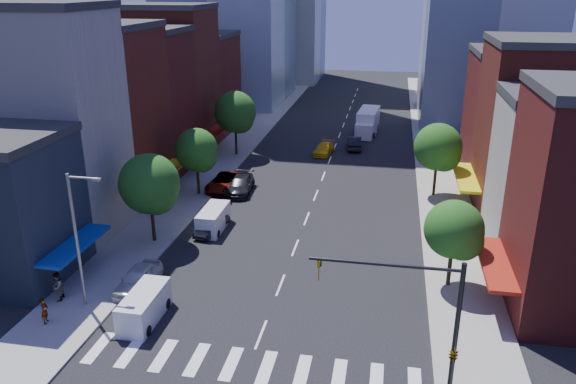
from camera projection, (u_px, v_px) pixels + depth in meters
name	position (u px, v px, depth m)	size (l,w,h in m)	color
ground	(261.00, 335.00, 33.76)	(220.00, 220.00, 0.00)	black
sidewalk_left	(237.00, 145.00, 72.71)	(5.00, 120.00, 0.15)	gray
sidewalk_right	(435.00, 156.00, 68.42)	(5.00, 120.00, 0.15)	gray
crosswalk	(249.00, 366.00, 30.99)	(19.00, 3.00, 0.01)	silver
bldg_left_1	(40.00, 126.00, 45.26)	(12.00, 8.00, 18.00)	silver
bldg_left_2	(94.00, 116.00, 53.44)	(12.00, 9.00, 16.00)	#5E1E16
bldg_left_3	(133.00, 103.00, 61.44)	(12.00, 8.00, 15.00)	#571915
bldg_left_4	(163.00, 81.00, 68.92)	(12.00, 9.00, 17.00)	#5E1E16
bldg_left_5	(190.00, 85.00, 78.37)	(12.00, 10.00, 13.00)	#571915
bldg_right_2	(552.00, 132.00, 49.63)	(12.00, 10.00, 15.00)	#5E1E16
bldg_right_3	(527.00, 118.00, 59.19)	(12.00, 10.00, 13.00)	#571915
traffic_signal	(443.00, 338.00, 26.45)	(7.24, 2.24, 8.00)	black
streetlight	(78.00, 233.00, 34.86)	(2.25, 0.25, 9.00)	slate
tree_left_near	(151.00, 186.00, 44.06)	(4.80, 4.80, 7.30)	black
tree_left_mid	(198.00, 152.00, 54.31)	(4.20, 4.20, 6.65)	black
tree_left_far	(236.00, 114.00, 66.97)	(5.00, 5.00, 7.75)	black
tree_right_near	(456.00, 232.00, 37.59)	(4.00, 4.00, 6.20)	black
tree_right_far	(439.00, 149.00, 53.93)	(4.60, 4.60, 7.20)	black
parked_car_front	(138.00, 279.00, 38.49)	(1.89, 4.71, 1.60)	silver
parked_car_second	(211.00, 225.00, 47.30)	(1.44, 4.13, 1.36)	black
parked_car_third	(224.00, 182.00, 57.19)	(2.59, 5.61, 1.56)	#999999
parked_car_rear	(241.00, 185.00, 56.41)	(2.24, 5.50, 1.60)	black
cargo_van_near	(144.00, 308.00, 34.80)	(1.87, 4.54, 1.93)	silver
cargo_van_far	(213.00, 220.00, 47.75)	(1.86, 4.50, 1.92)	silver
taxi	(324.00, 149.00, 69.11)	(1.87, 4.61, 1.34)	yellow
traffic_car_oncoming	(354.00, 143.00, 71.25)	(1.70, 4.88, 1.61)	black
traffic_car_far	(371.00, 110.00, 89.74)	(1.94, 4.83, 1.64)	#999999
box_truck	(368.00, 123.00, 78.11)	(3.10, 8.45, 3.34)	silver
pedestrian_near	(45.00, 310.00, 34.39)	(0.63, 0.41, 1.73)	#999999
pedestrian_far	(57.00, 287.00, 36.83)	(0.96, 0.75, 1.98)	#999999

